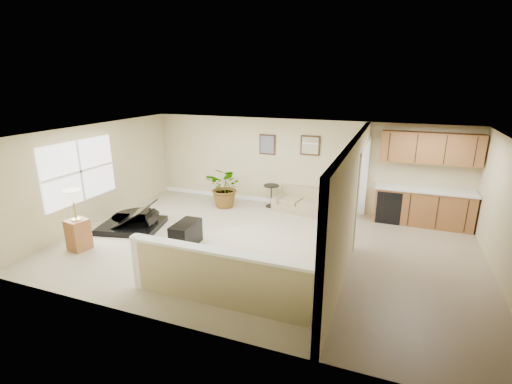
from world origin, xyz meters
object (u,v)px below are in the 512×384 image
at_px(piano_bench, 186,234).
at_px(small_plant, 346,209).
at_px(loveseat, 301,200).
at_px(lamp_stand, 77,225).
at_px(accent_table, 271,193).
at_px(piano, 133,205).
at_px(palm_plant, 226,187).

distance_m(piano_bench, small_plant, 4.28).
height_order(loveseat, lamp_stand, lamp_stand).
distance_m(accent_table, lamp_stand, 5.12).
bearing_deg(piano, palm_plant, 41.66).
height_order(piano_bench, lamp_stand, lamp_stand).
bearing_deg(piano, small_plant, 13.55).
bearing_deg(piano_bench, lamp_stand, -155.14).
relative_size(accent_table, palm_plant, 0.54).
bearing_deg(palm_plant, loveseat, 13.02).
relative_size(piano, palm_plant, 1.58).
bearing_deg(lamp_stand, palm_plant, 63.95).
xyz_separation_m(small_plant, lamp_stand, (-5.16, -3.95, 0.32)).
bearing_deg(palm_plant, lamp_stand, -116.05).
bearing_deg(small_plant, loveseat, 170.98).
bearing_deg(accent_table, lamp_stand, -125.88).
bearing_deg(accent_table, piano_bench, -106.04).
distance_m(palm_plant, lamp_stand, 4.09).
bearing_deg(palm_plant, accent_table, 21.60).
bearing_deg(loveseat, palm_plant, -156.05).
relative_size(piano, lamp_stand, 1.40).
relative_size(piano, accent_table, 2.91).
relative_size(piano_bench, palm_plant, 0.69).
bearing_deg(loveseat, piano_bench, -108.46).
bearing_deg(piano, accent_table, 30.96).
height_order(piano, lamp_stand, lamp_stand).
distance_m(piano_bench, palm_plant, 2.74).
xyz_separation_m(accent_table, small_plant, (2.16, -0.20, -0.16)).
bearing_deg(small_plant, lamp_stand, -142.55).
bearing_deg(piano_bench, loveseat, 60.61).
bearing_deg(loveseat, accent_table, -168.74).
distance_m(piano, accent_table, 3.82).
xyz_separation_m(piano_bench, small_plant, (3.07, 2.98, -0.02)).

